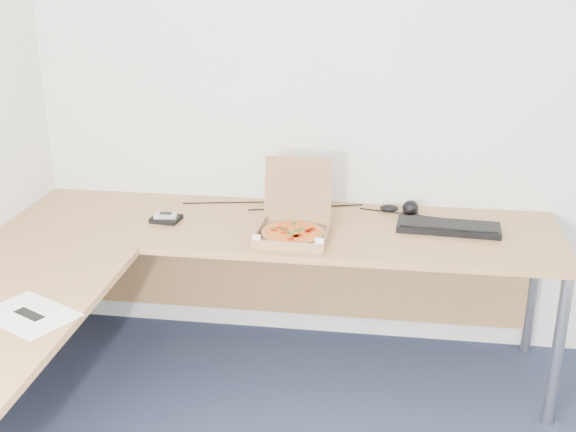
% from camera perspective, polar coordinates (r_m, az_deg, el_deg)
% --- Properties ---
extents(room_shell, '(3.50, 3.50, 2.50)m').
position_cam_1_polar(room_shell, '(1.76, 8.55, -2.10)').
color(room_shell, white).
rests_on(room_shell, ground).
extents(desk, '(2.50, 2.20, 0.73)m').
position_cam_1_polar(desk, '(2.99, -7.99, -3.83)').
color(desk, '#B3814C').
rests_on(desk, ground).
extents(pizza_box, '(0.30, 0.35, 0.31)m').
position_cam_1_polar(pizza_box, '(3.15, 0.41, -1.01)').
color(pizza_box, '#A3734C').
rests_on(pizza_box, desk).
extents(drinking_glass, '(0.07, 0.07, 0.12)m').
position_cam_1_polar(drinking_glass, '(3.34, 2.27, 0.69)').
color(drinking_glass, white).
rests_on(drinking_glass, desk).
extents(keyboard, '(0.46, 0.19, 0.03)m').
position_cam_1_polar(keyboard, '(3.30, 12.50, -0.88)').
color(keyboard, black).
rests_on(keyboard, desk).
extents(mouse, '(0.10, 0.08, 0.03)m').
position_cam_1_polar(mouse, '(3.49, 7.96, 0.61)').
color(mouse, black).
rests_on(mouse, desk).
extents(wallet, '(0.14, 0.12, 0.02)m').
position_cam_1_polar(wallet, '(3.38, -9.56, -0.22)').
color(wallet, black).
rests_on(wallet, desk).
extents(phone, '(0.11, 0.06, 0.02)m').
position_cam_1_polar(phone, '(3.36, -9.59, 0.05)').
color(phone, '#B2B5BA').
rests_on(phone, wallet).
extents(paper_sheet, '(0.38, 0.34, 0.00)m').
position_cam_1_polar(paper_sheet, '(2.67, -19.68, -7.30)').
color(paper_sheet, white).
rests_on(paper_sheet, desk).
extents(dome_speaker, '(0.09, 0.09, 0.07)m').
position_cam_1_polar(dome_speaker, '(3.46, 9.60, 0.71)').
color(dome_speaker, black).
rests_on(dome_speaker, desk).
extents(cable_bundle, '(0.61, 0.13, 0.01)m').
position_cam_1_polar(cable_bundle, '(3.50, 1.42, 0.69)').
color(cable_bundle, black).
rests_on(cable_bundle, desk).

